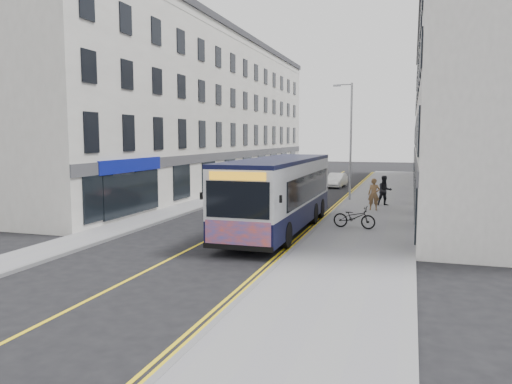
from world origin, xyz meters
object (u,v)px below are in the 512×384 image
Objects in this scene: city_bus at (279,191)px; bicycle at (354,217)px; pedestrian_far at (385,191)px; car_maroon at (230,200)px; streetlamp at (350,137)px; car_white at (337,180)px; pedestrian_near at (374,194)px.

city_bus is 5.87× the size of bicycle.
car_maroon is (-8.68, -4.50, -0.39)m from pedestrian_far.
car_white is at bearing 103.03° from streetlamp.
city_bus reaches higher than bicycle.
bicycle is 8.60m from pedestrian_far.
pedestrian_near is 8.50m from car_maroon.
car_maroon is (-8.18, -2.26, -0.39)m from pedestrian_near.
car_white is at bearing -109.80° from car_maroon.
city_bus is 3.74m from bicycle.
pedestrian_far is at bearing 77.05° from pedestrian_near.
streetlamp is 4.27× the size of pedestrian_far.
streetlamp is at bearing -138.33° from car_maroon.
car_white is 0.95× the size of car_maroon.
city_bus is 3.14× the size of car_white.
bicycle is 1.07× the size of pedestrian_near.
pedestrian_far reaches higher than car_maroon.
city_bus is 6.25× the size of pedestrian_far.
car_white is (-2.19, 9.49, -3.77)m from streetlamp.
bicycle is 0.53× the size of car_white.
pedestrian_far is at bearing -42.31° from streetlamp.
car_white is at bearing 106.26° from pedestrian_near.
car_maroon is (-6.17, -6.79, -3.71)m from streetlamp.
streetlamp is at bearing -73.28° from car_white.
car_white is (-0.40, 21.35, -1.25)m from city_bus.
city_bus reaches higher than car_white.
car_white is at bearing 18.55° from bicycle.
streetlamp is 4.28× the size of pedestrian_near.
pedestrian_far is (4.31, 9.58, -0.80)m from city_bus.
pedestrian_far is (2.51, -2.29, -3.33)m from streetlamp.
bicycle is at bearing 17.19° from city_bus.
pedestrian_near is 0.50× the size of car_white.
bicycle is at bearing 146.44° from car_maroon.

